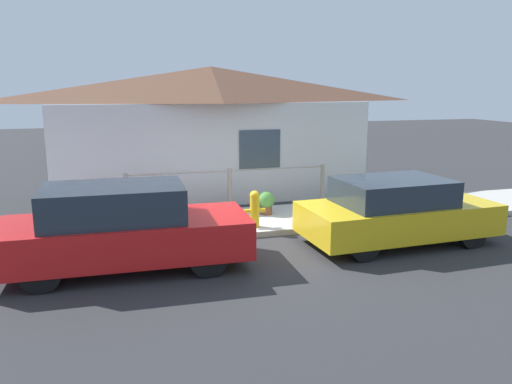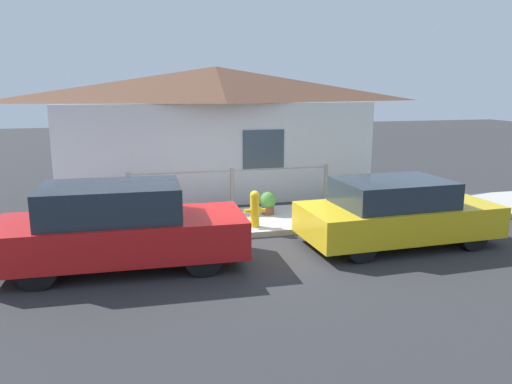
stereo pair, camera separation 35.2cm
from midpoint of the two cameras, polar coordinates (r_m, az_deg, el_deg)
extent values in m
plane|color=#2D2D30|center=(10.25, -1.41, -5.32)|extent=(60.00, 60.00, 0.00)
cube|color=#B2AFA8|center=(11.22, -2.81, -3.45)|extent=(24.00, 2.13, 0.12)
cube|color=silver|center=(12.81, -4.88, 4.19)|extent=(8.25, 0.12, 2.63)
cube|color=#384756|center=(12.96, -0.34, 4.92)|extent=(1.10, 0.04, 1.00)
pyramid|color=brown|center=(13.71, -5.90, 12.16)|extent=(8.65, 2.20, 0.93)
cylinder|color=gray|center=(11.69, -15.42, -0.39)|extent=(0.10, 0.10, 1.01)
cylinder|color=gray|center=(11.96, -3.86, 0.29)|extent=(0.10, 0.10, 1.01)
cylinder|color=gray|center=(12.68, 6.79, 0.91)|extent=(0.10, 0.10, 1.01)
cylinder|color=gray|center=(11.87, -3.89, 2.43)|extent=(4.80, 0.03, 0.03)
cube|color=red|center=(8.75, -15.73, -5.04)|extent=(4.15, 1.72, 0.64)
cube|color=#232D38|center=(8.60, -17.06, -1.20)|extent=(2.30, 1.48, 0.58)
cylinder|color=black|center=(9.53, -7.90, -4.80)|extent=(0.64, 0.22, 0.63)
cylinder|color=black|center=(8.24, -6.72, -7.51)|extent=(0.64, 0.22, 0.63)
cylinder|color=black|center=(9.60, -23.26, -5.59)|extent=(0.64, 0.22, 0.63)
cylinder|color=black|center=(8.31, -24.60, -8.39)|extent=(0.64, 0.22, 0.63)
cube|color=gold|center=(10.18, 14.94, -2.88)|extent=(3.85, 1.83, 0.59)
cube|color=#232D38|center=(9.97, 14.39, 0.06)|extent=(2.14, 1.56, 0.49)
cylinder|color=black|center=(11.46, 17.82, -2.55)|extent=(0.57, 0.22, 0.57)
cylinder|color=black|center=(10.38, 22.51, -4.40)|extent=(0.57, 0.22, 0.57)
cylinder|color=black|center=(10.28, 7.17, -3.72)|extent=(0.57, 0.22, 0.57)
cylinder|color=black|center=(9.06, 11.13, -6.04)|extent=(0.57, 0.22, 0.57)
cylinder|color=yellow|center=(10.54, -1.12, -2.31)|extent=(0.19, 0.19, 0.64)
sphere|color=yellow|center=(10.46, -1.13, -0.40)|extent=(0.20, 0.20, 0.20)
cylinder|color=yellow|center=(10.50, -1.86, -2.20)|extent=(0.18, 0.09, 0.09)
cylinder|color=yellow|center=(10.57, -0.38, -2.09)|extent=(0.18, 0.09, 0.09)
cylinder|color=brown|center=(11.63, 0.28, -2.09)|extent=(0.28, 0.28, 0.19)
sphere|color=#4C8E3D|center=(11.57, 0.28, -0.91)|extent=(0.40, 0.40, 0.40)
camera|label=1|loc=(0.18, -90.97, -0.21)|focal=35.00mm
camera|label=2|loc=(0.18, 89.03, 0.21)|focal=35.00mm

